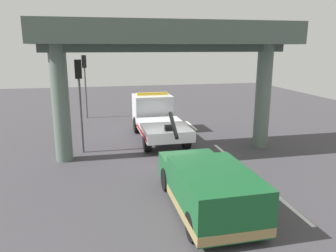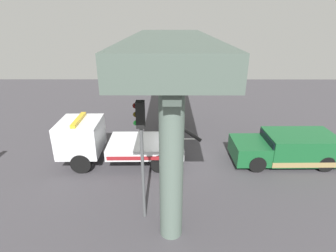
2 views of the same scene
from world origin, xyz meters
TOP-DOWN VIEW (x-y plane):
  - ground_plane at (0.00, 0.00)m, footprint 60.00×40.00m
  - lane_stripe_west at (-6.00, -2.79)m, footprint 2.60×0.16m
  - lane_stripe_mid at (0.00, -2.79)m, footprint 2.60×0.16m
  - lane_stripe_east at (6.00, -2.79)m, footprint 2.60×0.16m
  - tow_truck_white at (3.68, 0.01)m, footprint 7.27×2.48m
  - towed_van_green at (-5.65, -0.00)m, footprint 5.23×2.28m
  - overpass_structure at (0.49, 0.00)m, footprint 3.60×12.04m
  - traffic_light_near at (1.52, 4.21)m, footprint 0.39×0.32m
  - traffic_light_far at (10.02, 4.21)m, footprint 0.39×0.32m

SIDE VIEW (x-z plane):
  - ground_plane at x=0.00m, z-range -0.10..0.00m
  - lane_stripe_west at x=-6.00m, z-range 0.00..0.01m
  - lane_stripe_mid at x=0.00m, z-range 0.00..0.01m
  - lane_stripe_east at x=6.00m, z-range 0.00..0.01m
  - towed_van_green at x=-5.65m, z-range -0.01..1.57m
  - tow_truck_white at x=3.68m, z-range -0.03..2.43m
  - traffic_light_far at x=10.02m, z-range 1.05..5.68m
  - traffic_light_near at x=1.52m, z-range 1.05..5.68m
  - overpass_structure at x=0.49m, z-range 2.25..8.60m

